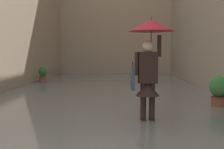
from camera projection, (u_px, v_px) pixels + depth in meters
ground_plane at (107, 92)px, 11.51m from camera, size 60.00×60.00×0.00m
flood_water at (107, 91)px, 11.51m from camera, size 8.01×24.26×0.09m
person_wading at (149, 52)px, 6.36m from camera, size 0.93×0.93×2.20m
potted_plant_mid_left at (219, 91)px, 8.09m from camera, size 0.50×0.50×0.87m
potted_plant_mid_right at (43, 74)px, 14.79m from camera, size 0.40×0.40×0.79m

